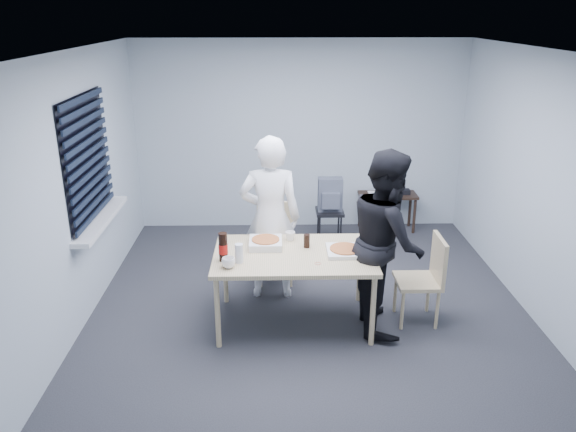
{
  "coord_description": "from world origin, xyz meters",
  "views": [
    {
      "loc": [
        -0.34,
        -5.11,
        2.94
      ],
      "look_at": [
        -0.22,
        0.1,
        1.02
      ],
      "focal_mm": 35.0,
      "sensor_mm": 36.0,
      "label": 1
    }
  ],
  "objects_px": {
    "side_table": "(388,199)",
    "backpack": "(330,195)",
    "person_black": "(387,241)",
    "stool": "(329,218)",
    "soda_bottle": "(223,247)",
    "dining_table": "(294,259)",
    "mug_b": "(290,236)",
    "person_white": "(270,218)",
    "chair_right": "(427,274)",
    "chair_far": "(275,236)",
    "mug_a": "(228,263)"
  },
  "relations": [
    {
      "from": "side_table",
      "to": "backpack",
      "type": "xyz_separation_m",
      "value": [
        -0.86,
        -0.56,
        0.25
      ]
    },
    {
      "from": "person_black",
      "to": "stool",
      "type": "relative_size",
      "value": 3.6
    },
    {
      "from": "soda_bottle",
      "to": "dining_table",
      "type": "bearing_deg",
      "value": 12.96
    },
    {
      "from": "mug_b",
      "to": "person_white",
      "type": "bearing_deg",
      "value": 126.58
    },
    {
      "from": "soda_bottle",
      "to": "person_black",
      "type": "bearing_deg",
      "value": 3.98
    },
    {
      "from": "dining_table",
      "to": "chair_right",
      "type": "distance_m",
      "value": 1.31
    },
    {
      "from": "chair_far",
      "to": "person_black",
      "type": "relative_size",
      "value": 0.5
    },
    {
      "from": "side_table",
      "to": "person_black",
      "type": "bearing_deg",
      "value": -101.56
    },
    {
      "from": "chair_far",
      "to": "chair_right",
      "type": "bearing_deg",
      "value": -34.23
    },
    {
      "from": "dining_table",
      "to": "mug_b",
      "type": "height_order",
      "value": "mug_b"
    },
    {
      "from": "chair_right",
      "to": "person_white",
      "type": "xyz_separation_m",
      "value": [
        -1.53,
        0.59,
        0.37
      ]
    },
    {
      "from": "dining_table",
      "to": "mug_a",
      "type": "distance_m",
      "value": 0.68
    },
    {
      "from": "stool",
      "to": "soda_bottle",
      "type": "xyz_separation_m",
      "value": [
        -1.19,
        -2.08,
        0.5
      ]
    },
    {
      "from": "backpack",
      "to": "person_white",
      "type": "bearing_deg",
      "value": -110.93
    },
    {
      "from": "chair_far",
      "to": "side_table",
      "type": "xyz_separation_m",
      "value": [
        1.57,
        1.46,
        -0.06
      ]
    },
    {
      "from": "mug_b",
      "to": "soda_bottle",
      "type": "bearing_deg",
      "value": -143.13
    },
    {
      "from": "chair_far",
      "to": "mug_a",
      "type": "distance_m",
      "value": 1.42
    },
    {
      "from": "side_table",
      "to": "stool",
      "type": "bearing_deg",
      "value": -147.7
    },
    {
      "from": "person_white",
      "to": "backpack",
      "type": "height_order",
      "value": "person_white"
    },
    {
      "from": "chair_far",
      "to": "person_white",
      "type": "distance_m",
      "value": 0.56
    },
    {
      "from": "chair_right",
      "to": "stool",
      "type": "bearing_deg",
      "value": 111.91
    },
    {
      "from": "dining_table",
      "to": "soda_bottle",
      "type": "xyz_separation_m",
      "value": [
        -0.66,
        -0.15,
        0.19
      ]
    },
    {
      "from": "person_black",
      "to": "person_white",
      "type": "bearing_deg",
      "value": 59.96
    },
    {
      "from": "side_table",
      "to": "backpack",
      "type": "relative_size",
      "value": 1.84
    },
    {
      "from": "stool",
      "to": "chair_right",
      "type": "bearing_deg",
      "value": -68.09
    },
    {
      "from": "dining_table",
      "to": "chair_right",
      "type": "xyz_separation_m",
      "value": [
        1.3,
        0.01,
        -0.18
      ]
    },
    {
      "from": "dining_table",
      "to": "chair_far",
      "type": "relative_size",
      "value": 1.73
    },
    {
      "from": "person_black",
      "to": "stool",
      "type": "xyz_separation_m",
      "value": [
        -0.35,
        1.98,
        -0.5
      ]
    },
    {
      "from": "backpack",
      "to": "mug_a",
      "type": "bearing_deg",
      "value": -108.05
    },
    {
      "from": "chair_right",
      "to": "side_table",
      "type": "relative_size",
      "value": 1.11
    },
    {
      "from": "dining_table",
      "to": "mug_b",
      "type": "bearing_deg",
      "value": 95.11
    },
    {
      "from": "stool",
      "to": "backpack",
      "type": "distance_m",
      "value": 0.32
    },
    {
      "from": "chair_right",
      "to": "soda_bottle",
      "type": "height_order",
      "value": "soda_bottle"
    },
    {
      "from": "chair_right",
      "to": "soda_bottle",
      "type": "xyz_separation_m",
      "value": [
        -1.96,
        -0.16,
        0.37
      ]
    },
    {
      "from": "stool",
      "to": "soda_bottle",
      "type": "relative_size",
      "value": 1.8
    },
    {
      "from": "chair_far",
      "to": "soda_bottle",
      "type": "relative_size",
      "value": 3.25
    },
    {
      "from": "chair_far",
      "to": "soda_bottle",
      "type": "bearing_deg",
      "value": -112.43
    },
    {
      "from": "dining_table",
      "to": "side_table",
      "type": "distance_m",
      "value": 2.85
    },
    {
      "from": "dining_table",
      "to": "stool",
      "type": "xyz_separation_m",
      "value": [
        0.53,
        1.93,
        -0.31
      ]
    },
    {
      "from": "side_table",
      "to": "backpack",
      "type": "height_order",
      "value": "backpack"
    },
    {
      "from": "person_white",
      "to": "person_black",
      "type": "xyz_separation_m",
      "value": [
        1.11,
        -0.64,
        0.0
      ]
    },
    {
      "from": "dining_table",
      "to": "mug_a",
      "type": "bearing_deg",
      "value": -153.08
    },
    {
      "from": "stool",
      "to": "mug_a",
      "type": "relative_size",
      "value": 4.0
    },
    {
      "from": "soda_bottle",
      "to": "mug_a",
      "type": "bearing_deg",
      "value": -69.57
    },
    {
      "from": "person_white",
      "to": "chair_far",
      "type": "bearing_deg",
      "value": -97.06
    },
    {
      "from": "side_table",
      "to": "backpack",
      "type": "bearing_deg",
      "value": -147.08
    },
    {
      "from": "dining_table",
      "to": "person_black",
      "type": "distance_m",
      "value": 0.9
    },
    {
      "from": "dining_table",
      "to": "side_table",
      "type": "xyz_separation_m",
      "value": [
        1.39,
        2.48,
        -0.24
      ]
    },
    {
      "from": "mug_b",
      "to": "person_black",
      "type": "bearing_deg",
      "value": -22.1
    },
    {
      "from": "side_table",
      "to": "mug_a",
      "type": "height_order",
      "value": "mug_a"
    }
  ]
}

